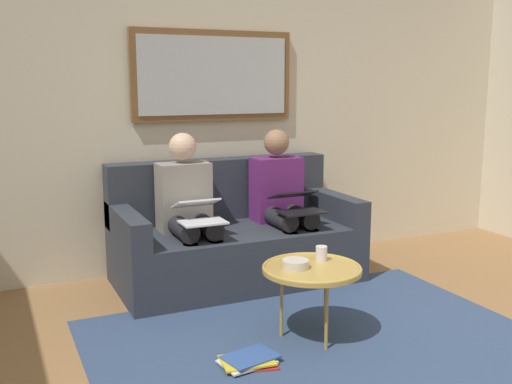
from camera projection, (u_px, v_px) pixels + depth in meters
name	position (u px, v px, depth m)	size (l,w,h in m)	color
wall_rear	(210.00, 107.00, 4.84)	(6.00, 0.12, 2.60)	beige
area_rug	(316.00, 340.00, 3.51)	(2.60, 1.80, 0.01)	#33476B
couch	(234.00, 239.00, 4.59)	(1.81, 0.90, 0.90)	#2D333D
framed_mirror	(214.00, 76.00, 4.71)	(1.33, 0.05, 0.71)	brown
coffee_table	(312.00, 270.00, 3.48)	(0.58, 0.58, 0.45)	tan
cup	(321.00, 253.00, 3.60)	(0.07, 0.07, 0.09)	silver
bowl	(295.00, 264.00, 3.46)	(0.16, 0.16, 0.05)	beige
person_left	(282.00, 199.00, 4.63)	(0.38, 0.58, 1.14)	#66236B
laptop_black	(297.00, 202.00, 4.41)	(0.33, 0.35, 0.15)	black
person_right	(188.00, 207.00, 4.32)	(0.38, 0.58, 1.14)	gray
laptop_white	(199.00, 211.00, 4.10)	(0.31, 0.35, 0.15)	white
magazine_stack	(249.00, 360.00, 3.21)	(0.34, 0.27, 0.04)	red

